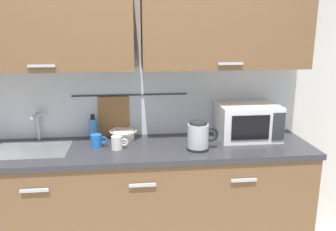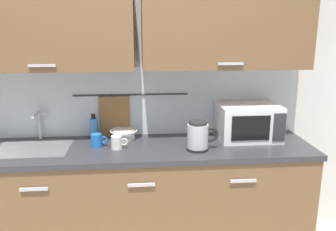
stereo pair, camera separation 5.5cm
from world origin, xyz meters
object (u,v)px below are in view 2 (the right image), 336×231
object	(u,v)px
microwave	(248,122)
mixing_bowl	(124,134)
mug_near_sink	(97,140)
mug_by_kettle	(117,142)
electric_kettle	(198,136)
dish_soap_bottle	(94,128)

from	to	relation	value
microwave	mixing_bowl	xyz separation A→B (m)	(-0.96, 0.07, -0.09)
mug_near_sink	mug_by_kettle	bearing A→B (deg)	-21.38
mug_near_sink	mug_by_kettle	xyz separation A→B (m)	(0.15, -0.06, 0.00)
mixing_bowl	mug_near_sink	bearing A→B (deg)	-140.27
electric_kettle	dish_soap_bottle	distance (m)	0.83
dish_soap_bottle	microwave	bearing A→B (deg)	-5.22
mixing_bowl	mug_by_kettle	xyz separation A→B (m)	(-0.04, -0.22, 0.00)
dish_soap_bottle	mug_by_kettle	xyz separation A→B (m)	(0.19, -0.25, -0.04)
mug_near_sink	mixing_bowl	xyz separation A→B (m)	(0.19, 0.16, -0.00)
microwave	mug_near_sink	world-z (taller)	microwave
dish_soap_bottle	mug_by_kettle	size ratio (longest dim) A/B	1.63
dish_soap_bottle	mug_near_sink	size ratio (longest dim) A/B	1.63
microwave	electric_kettle	xyz separation A→B (m)	(-0.43, -0.22, -0.03)
electric_kettle	mug_near_sink	distance (m)	0.74
electric_kettle	mug_near_sink	bearing A→B (deg)	169.51
mug_by_kettle	microwave	bearing A→B (deg)	8.16
microwave	mug_near_sink	size ratio (longest dim) A/B	3.83
electric_kettle	dish_soap_bottle	bearing A→B (deg)	156.75
mug_by_kettle	mixing_bowl	bearing A→B (deg)	79.36
microwave	mixing_bowl	size ratio (longest dim) A/B	2.15
microwave	mug_by_kettle	world-z (taller)	microwave
dish_soap_bottle	mug_near_sink	world-z (taller)	dish_soap_bottle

